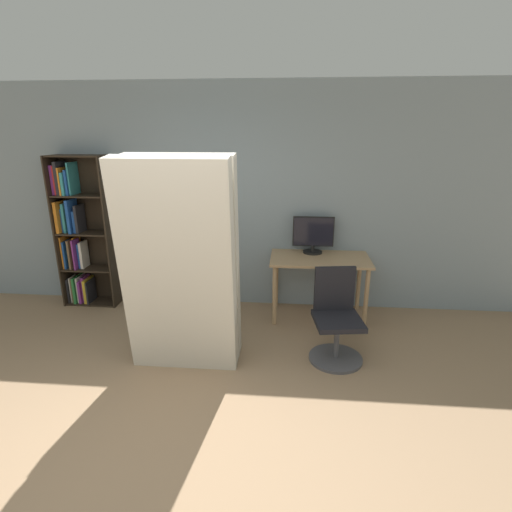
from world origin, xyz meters
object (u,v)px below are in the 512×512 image
at_px(mattress_far, 186,261).
at_px(monitor, 313,234).
at_px(mattress_near, 178,271).
at_px(office_chair, 336,324).
at_px(bookshelf, 81,235).

bearing_deg(mattress_far, monitor, 43.95).
relative_size(monitor, mattress_near, 0.25).
distance_m(office_chair, mattress_far, 1.56).
height_order(mattress_near, mattress_far, same).
relative_size(mattress_near, mattress_far, 1.00).
bearing_deg(mattress_far, bookshelf, 144.47).
bearing_deg(monitor, office_chair, -80.01).
bearing_deg(bookshelf, mattress_far, -35.53).
relative_size(monitor, office_chair, 0.54).
xyz_separation_m(monitor, mattress_near, (-1.23, -1.45, 0.01)).
distance_m(monitor, bookshelf, 2.89).
bearing_deg(bookshelf, mattress_near, -41.09).
bearing_deg(mattress_near, bookshelf, 138.91).
distance_m(mattress_near, mattress_far, 0.26).
bearing_deg(office_chair, mattress_near, -166.28).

